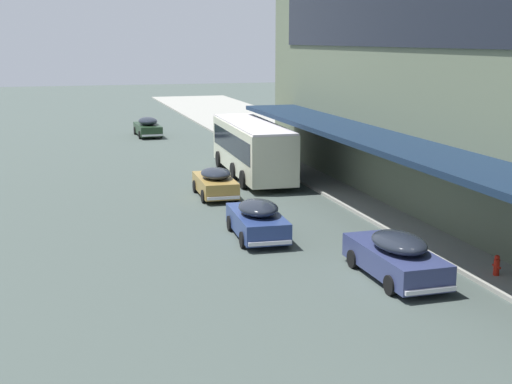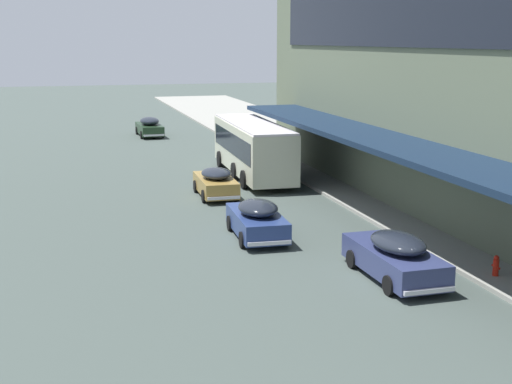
# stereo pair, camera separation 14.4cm
# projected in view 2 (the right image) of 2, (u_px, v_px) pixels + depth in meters

# --- Properties ---
(transit_bus_kerbside_front) EXTENTS (3.02, 10.65, 3.14)m
(transit_bus_kerbside_front) POSITION_uv_depth(u_px,v_px,m) (253.00, 146.00, 41.01)
(transit_bus_kerbside_front) COLOR beige
(transit_bus_kerbside_front) RESTS_ON ground
(sedan_oncoming_front) EXTENTS (1.95, 4.86, 1.60)m
(sedan_oncoming_front) POSITION_uv_depth(u_px,v_px,m) (149.00, 127.00, 58.49)
(sedan_oncoming_front) COLOR #1F3621
(sedan_oncoming_front) RESTS_ON ground
(sedan_oncoming_rear) EXTENTS (1.90, 4.29, 1.49)m
(sedan_oncoming_rear) POSITION_uv_depth(u_px,v_px,m) (216.00, 182.00, 35.93)
(sedan_oncoming_rear) COLOR olive
(sedan_oncoming_rear) RESTS_ON ground
(sedan_trailing_near) EXTENTS (1.98, 4.81, 1.60)m
(sedan_trailing_near) POSITION_uv_depth(u_px,v_px,m) (395.00, 256.00, 23.53)
(sedan_trailing_near) COLOR navy
(sedan_trailing_near) RESTS_ON ground
(sedan_second_near) EXTENTS (2.05, 4.46, 1.58)m
(sedan_second_near) POSITION_uv_depth(u_px,v_px,m) (257.00, 219.00, 28.42)
(sedan_second_near) COLOR navy
(sedan_second_near) RESTS_ON ground
(fire_hydrant) EXTENTS (0.20, 0.40, 0.70)m
(fire_hydrant) POSITION_uv_depth(u_px,v_px,m) (496.00, 266.00, 23.49)
(fire_hydrant) COLOR red
(fire_hydrant) RESTS_ON sidewalk_kerb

